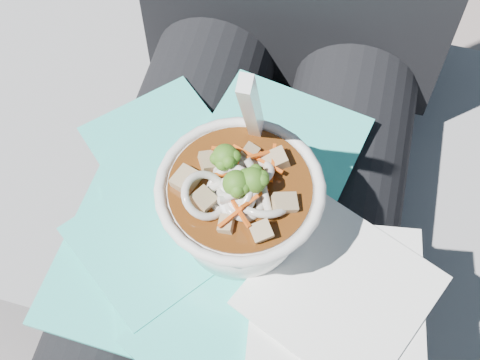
% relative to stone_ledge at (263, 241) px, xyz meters
% --- Properties ---
extents(stone_ledge, '(1.02, 0.54, 0.45)m').
position_rel_stone_ledge_xyz_m(stone_ledge, '(0.00, 0.00, 0.00)').
color(stone_ledge, gray).
rests_on(stone_ledge, ground).
extents(lap, '(0.31, 0.48, 0.14)m').
position_rel_stone_ledge_xyz_m(lap, '(0.00, -0.15, 0.29)').
color(lap, black).
rests_on(lap, stone_ledge).
extents(person_body, '(0.34, 0.94, 0.99)m').
position_rel_stone_ledge_xyz_m(person_body, '(0.00, -0.06, 0.32)').
color(person_body, black).
rests_on(person_body, ground).
extents(plastic_bag, '(0.33, 0.38, 0.02)m').
position_rel_stone_ledge_xyz_m(plastic_bag, '(-0.03, -0.18, 0.37)').
color(plastic_bag, '#33D5C6').
rests_on(plastic_bag, lap).
extents(napkins, '(0.18, 0.18, 0.01)m').
position_rel_stone_ledge_xyz_m(napkins, '(0.10, -0.22, 0.39)').
color(napkins, white).
rests_on(napkins, plastic_bag).
extents(udon_bowl, '(0.14, 0.14, 0.19)m').
position_rel_stone_ledge_xyz_m(udon_bowl, '(0.01, -0.17, 0.43)').
color(udon_bowl, white).
rests_on(udon_bowl, plastic_bag).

